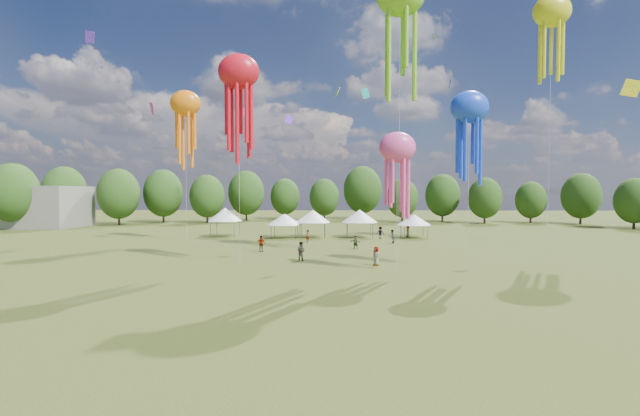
{
  "coord_description": "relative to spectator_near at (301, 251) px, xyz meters",
  "views": [
    {
      "loc": [
        -2.51,
        -10.75,
        6.98
      ],
      "look_at": [
        -3.3,
        15.0,
        6.0
      ],
      "focal_mm": 24.37,
      "sensor_mm": 36.0,
      "label": 1
    }
  ],
  "objects": [
    {
      "name": "spectator_near",
      "position": [
        0.0,
        0.0,
        0.0
      ],
      "size": [
        1.16,
        1.09,
        1.91
      ],
      "primitive_type": "imported",
      "rotation": [
        0.0,
        0.0,
        2.63
      ],
      "color": "gray",
      "rests_on": "ground"
    },
    {
      "name": "spectators_far",
      "position": [
        7.27,
        12.96,
        -0.07
      ],
      "size": [
        20.83,
        26.93,
        1.86
      ],
      "color": "gray",
      "rests_on": "ground"
    },
    {
      "name": "festival_tents",
      "position": [
        0.46,
        22.41,
        2.15
      ],
      "size": [
        34.05,
        6.6,
        4.45
      ],
      "color": "#47474C",
      "rests_on": "ground"
    },
    {
      "name": "show_kites",
      "position": [
        8.73,
        5.88,
        19.9
      ],
      "size": [
        53.14,
        25.56,
        32.04
      ],
      "color": "red",
      "rests_on": "ground"
    },
    {
      "name": "treeline",
      "position": [
        1.92,
        29.69,
        5.59
      ],
      "size": [
        201.57,
        95.24,
        13.43
      ],
      "color": "#38281C",
      "rests_on": "ground"
    }
  ]
}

